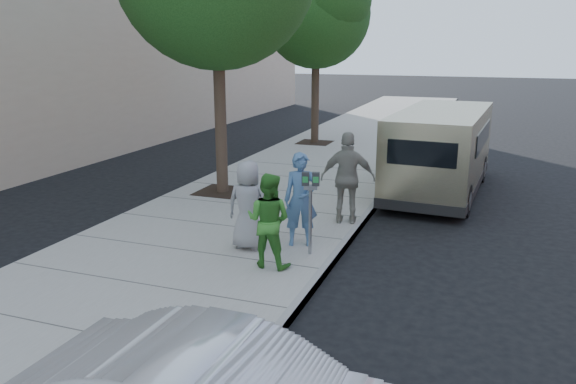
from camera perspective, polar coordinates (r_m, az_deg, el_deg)
The scene contains 10 objects.
ground at distance 11.02m, azimuth -1.46°, elevation -4.74°, with size 120.00×120.00×0.00m, color black.
sidewalk at distance 11.38m, azimuth -6.16°, elevation -3.78°, with size 5.00×60.00×0.15m, color gray.
curb_face at distance 10.58m, azimuth 5.84°, elevation -5.22°, with size 0.12×60.00×0.16m, color gray.
tree_far at distance 20.61m, azimuth 3.02°, elevation 18.12°, with size 3.92×3.80×6.49m.
parking_meter at distance 9.50m, azimuth 2.30°, elevation -0.35°, with size 0.32×0.17×1.45m.
van at distance 14.65m, azimuth 15.30°, elevation 4.19°, with size 2.25×5.80×2.11m.
person_officer at distance 10.02m, azimuth 1.32°, elevation -0.77°, with size 0.62×0.41×1.69m, color #466B96.
person_green_shirt at distance 9.07m, azimuth -1.99°, elevation -2.89°, with size 0.76×0.59×1.56m, color #36852B.
person_gray_shirt at distance 9.89m, azimuth -4.05°, elevation -1.32°, with size 0.78×0.51×1.59m, color gray.
person_striped_polo at distance 11.31m, azimuth 6.10°, elevation 1.42°, with size 1.09×0.46×1.87m, color gray.
Camera 1 is at (3.82, -9.66, 3.69)m, focal length 35.00 mm.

